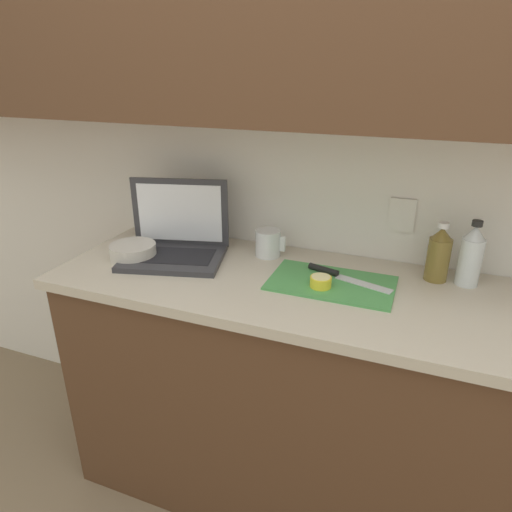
{
  "coord_description": "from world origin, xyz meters",
  "views": [
    {
      "loc": [
        0.21,
        -1.32,
        1.61
      ],
      "look_at": [
        -0.3,
        -0.01,
        1.01
      ],
      "focal_mm": 32.0,
      "sensor_mm": 36.0,
      "label": 1
    }
  ],
  "objects": [
    {
      "name": "laptop",
      "position": [
        -0.65,
        0.06,
        1.0
      ],
      "size": [
        0.42,
        0.35,
        0.28
      ],
      "rotation": [
        0.0,
        0.0,
        0.25
      ],
      "color": "#333338",
      "rests_on": "counter_unit"
    },
    {
      "name": "ground_plane",
      "position": [
        0.0,
        0.0,
        0.0
      ],
      "size": [
        12.0,
        12.0,
        0.0
      ],
      "primitive_type": "plane",
      "color": "#847056",
      "rests_on": "ground"
    },
    {
      "name": "bowl_white",
      "position": [
        -0.78,
        -0.03,
        0.96
      ],
      "size": [
        0.17,
        0.17,
        0.06
      ],
      "color": "beige",
      "rests_on": "counter_unit"
    },
    {
      "name": "counter_unit",
      "position": [
        0.02,
        0.0,
        0.48
      ],
      "size": [
        1.99,
        0.61,
        0.93
      ],
      "color": "brown",
      "rests_on": "ground_plane"
    },
    {
      "name": "wall_back",
      "position": [
        -0.0,
        0.23,
        1.56
      ],
      "size": [
        5.2,
        0.38,
        2.6
      ],
      "color": "white",
      "rests_on": "ground_plane"
    },
    {
      "name": "lemon_half_cut",
      "position": [
        -0.07,
        -0.02,
        0.96
      ],
      "size": [
        0.07,
        0.07,
        0.04
      ],
      "color": "yellow",
      "rests_on": "cutting_board"
    },
    {
      "name": "bottle_green_soda",
      "position": [
        0.37,
        0.19,
        1.03
      ],
      "size": [
        0.07,
        0.07,
        0.22
      ],
      "color": "silver",
      "rests_on": "counter_unit"
    },
    {
      "name": "cutting_board",
      "position": [
        -0.05,
        0.03,
        0.94
      ],
      "size": [
        0.41,
        0.25,
        0.01
      ],
      "primitive_type": "cube",
      "color": "#4C9E51",
      "rests_on": "counter_unit"
    },
    {
      "name": "measuring_cup",
      "position": [
        -0.32,
        0.18,
        0.98
      ],
      "size": [
        0.11,
        0.09,
        0.1
      ],
      "color": "silver",
      "rests_on": "counter_unit"
    },
    {
      "name": "bottle_oil_tall",
      "position": [
        0.27,
        0.19,
        1.02
      ],
      "size": [
        0.07,
        0.07,
        0.2
      ],
      "color": "olive",
      "rests_on": "counter_unit"
    },
    {
      "name": "knife",
      "position": [
        -0.05,
        0.08,
        0.95
      ],
      "size": [
        0.3,
        0.11,
        0.02
      ],
      "rotation": [
        0.0,
        0.0,
        -0.29
      ],
      "color": "silver",
      "rests_on": "cutting_board"
    }
  ]
}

